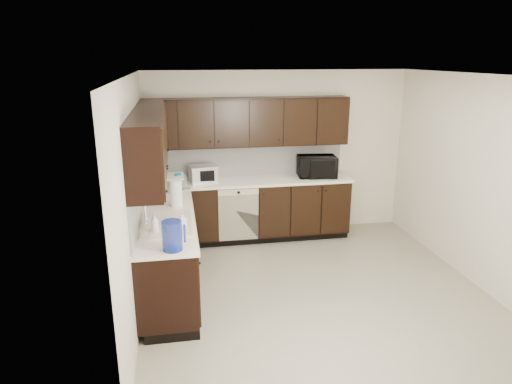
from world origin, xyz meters
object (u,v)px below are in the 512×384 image
(sink, at_px, (167,230))
(storage_bin, at_px, (165,183))
(toaster_oven, at_px, (203,174))
(blue_pitcher, at_px, (172,236))
(microwave, at_px, (317,167))

(sink, bearing_deg, storage_bin, 91.18)
(toaster_oven, height_order, blue_pitcher, blue_pitcher)
(microwave, relative_size, toaster_oven, 1.50)
(microwave, height_order, blue_pitcher, microwave)
(microwave, height_order, toaster_oven, microwave)
(sink, relative_size, toaster_oven, 2.17)
(toaster_oven, bearing_deg, microwave, -10.84)
(sink, relative_size, microwave, 1.44)
(sink, distance_m, blue_pitcher, 0.72)
(toaster_oven, relative_size, blue_pitcher, 1.32)
(storage_bin, bearing_deg, sink, -88.82)
(microwave, xyz_separation_m, blue_pitcher, (-2.15, -2.38, -0.01))
(toaster_oven, distance_m, blue_pitcher, 2.44)
(sink, bearing_deg, toaster_oven, 73.41)
(microwave, bearing_deg, toaster_oven, -174.07)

